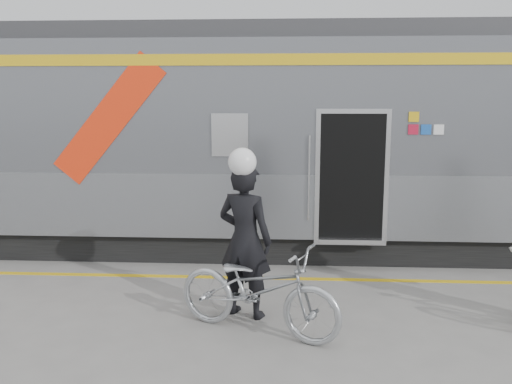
{
  "coord_description": "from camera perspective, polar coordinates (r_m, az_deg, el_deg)",
  "views": [
    {
      "loc": [
        -0.13,
        -6.14,
        2.87
      ],
      "look_at": [
        -0.57,
        1.6,
        1.5
      ],
      "focal_mm": 38.0,
      "sensor_mm": 36.0,
      "label": 1
    }
  ],
  "objects": [
    {
      "name": "bicycle_left",
      "position": [
        6.68,
        0.21,
        -10.18
      ],
      "size": [
        2.27,
        1.53,
        1.13
      ],
      "primitive_type": "imported",
      "rotation": [
        0.0,
        0.0,
        1.17
      ],
      "color": "#A5A8AC",
      "rests_on": "ground"
    },
    {
      "name": "train",
      "position": [
        10.42,
        -2.95,
        5.52
      ],
      "size": [
        24.0,
        3.17,
        4.1
      ],
      "color": "black",
      "rests_on": "ground"
    },
    {
      "name": "helmet_man",
      "position": [
        6.86,
        -1.21,
        4.62
      ],
      "size": [
        0.35,
        0.35,
        0.35
      ],
      "primitive_type": "sphere",
      "color": "white",
      "rests_on": "man"
    },
    {
      "name": "ground",
      "position": [
        6.77,
        4.2,
        -15.06
      ],
      "size": [
        90.0,
        90.0,
        0.0
      ],
      "primitive_type": "plane",
      "color": "slate",
      "rests_on": "ground"
    },
    {
      "name": "safety_strip",
      "position": [
        8.77,
        3.99,
        -9.08
      ],
      "size": [
        24.0,
        0.12,
        0.01
      ],
      "primitive_type": "cube",
      "color": "gold",
      "rests_on": "ground"
    },
    {
      "name": "man",
      "position": [
        7.07,
        -1.17,
        -5.11
      ],
      "size": [
        0.88,
        0.74,
        2.05
      ],
      "primitive_type": "imported",
      "rotation": [
        0.0,
        0.0,
        2.74
      ],
      "color": "black",
      "rests_on": "ground"
    }
  ]
}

